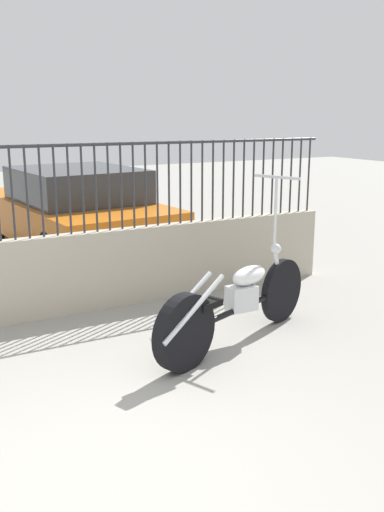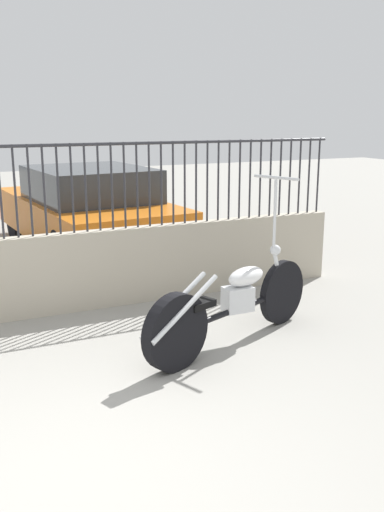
{
  "view_description": "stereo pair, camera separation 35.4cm",
  "coord_description": "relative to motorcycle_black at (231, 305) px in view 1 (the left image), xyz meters",
  "views": [
    {
      "loc": [
        -0.87,
        -2.9,
        2.16
      ],
      "look_at": [
        1.94,
        2.22,
        0.7
      ],
      "focal_mm": 40.0,
      "sensor_mm": 36.0,
      "label": 1
    },
    {
      "loc": [
        -0.55,
        -3.06,
        2.16
      ],
      "look_at": [
        1.94,
        2.22,
        0.7
      ],
      "focal_mm": 40.0,
      "sensor_mm": 36.0,
      "label": 2
    }
  ],
  "objects": [
    {
      "name": "ground_plane",
      "position": [
        -1.9,
        -1.39,
        -0.41
      ],
      "size": [
        40.0,
        40.0,
        0.0
      ],
      "primitive_type": "plane",
      "color": "gray"
    },
    {
      "name": "motorcycle_black",
      "position": [
        0.0,
        0.0,
        0.0
      ],
      "size": [
        2.15,
        0.96,
        1.58
      ],
      "rotation": [
        0.0,
        0.0,
        0.37
      ],
      "color": "black",
      "rests_on": "ground_plane"
    },
    {
      "name": "car_orange",
      "position": [
        -0.1,
        4.5,
        0.27
      ],
      "size": [
        2.22,
        4.37,
        1.35
      ],
      "rotation": [
        0.0,
        0.0,
        1.66
      ],
      "color": "black",
      "rests_on": "ground_plane"
    }
  ]
}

